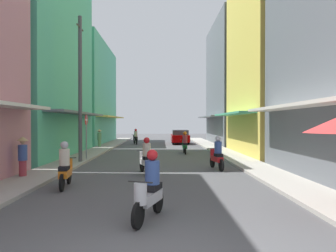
% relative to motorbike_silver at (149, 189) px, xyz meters
% --- Properties ---
extents(ground_plane, '(84.47, 84.47, 0.00)m').
position_rel_motorbike_silver_xyz_m(ground_plane, '(0.06, 12.67, -0.70)').
color(ground_plane, '#4C4C4F').
extents(sidewalk_left, '(1.70, 46.40, 0.12)m').
position_rel_motorbike_silver_xyz_m(sidewalk_left, '(-4.66, 12.67, -0.64)').
color(sidewalk_left, '#9E9991').
rests_on(sidewalk_left, ground).
extents(sidewalk_right, '(1.70, 46.40, 0.12)m').
position_rel_motorbike_silver_xyz_m(sidewalk_right, '(4.78, 12.67, -0.64)').
color(sidewalk_right, '#ADA89E').
rests_on(sidewalk_right, ground).
extents(building_left_mid, '(7.05, 11.55, 16.90)m').
position_rel_motorbike_silver_xyz_m(building_left_mid, '(-8.51, 13.49, 7.74)').
color(building_left_mid, '#4CB28C').
rests_on(building_left_mid, ground).
extents(building_left_far, '(7.05, 12.97, 10.48)m').
position_rel_motorbike_silver_xyz_m(building_left_far, '(-8.50, 26.72, 4.53)').
color(building_left_far, '#4CB28C').
rests_on(building_left_far, ground).
extents(building_right_mid, '(7.05, 8.88, 14.01)m').
position_rel_motorbike_silver_xyz_m(building_right_mid, '(8.63, 14.37, 6.30)').
color(building_right_mid, '#EFD159').
rests_on(building_right_mid, ground).
extents(building_right_far, '(7.05, 11.05, 12.46)m').
position_rel_motorbike_silver_xyz_m(building_right_far, '(8.63, 25.23, 5.52)').
color(building_right_far, slate).
rests_on(building_right_far, ground).
extents(motorbike_silver, '(0.76, 1.74, 1.58)m').
position_rel_motorbike_silver_xyz_m(motorbike_silver, '(0.00, 0.00, 0.00)').
color(motorbike_silver, black).
rests_on(motorbike_silver, ground).
extents(motorbike_orange, '(0.55, 1.81, 1.58)m').
position_rel_motorbike_silver_xyz_m(motorbike_orange, '(-2.96, 3.57, 0.00)').
color(motorbike_orange, black).
rests_on(motorbike_orange, ground).
extents(motorbike_red, '(0.58, 1.80, 1.58)m').
position_rel_motorbike_silver_xyz_m(motorbike_red, '(2.86, 7.59, 0.00)').
color(motorbike_red, black).
rests_on(motorbike_red, ground).
extents(motorbike_black, '(0.68, 1.77, 1.58)m').
position_rel_motorbike_silver_xyz_m(motorbike_black, '(-2.38, 25.06, 0.00)').
color(motorbike_black, black).
rests_on(motorbike_black, ground).
extents(motorbike_white, '(0.73, 1.75, 1.58)m').
position_rel_motorbike_silver_xyz_m(motorbike_white, '(-0.41, 6.39, 0.00)').
color(motorbike_white, black).
rests_on(motorbike_white, ground).
extents(motorbike_green, '(0.55, 1.81, 1.58)m').
position_rel_motorbike_silver_xyz_m(motorbike_green, '(1.91, 15.10, 0.00)').
color(motorbike_green, black).
rests_on(motorbike_green, ground).
extents(parked_car, '(1.76, 4.10, 1.45)m').
position_rel_motorbike_silver_xyz_m(parked_car, '(2.18, 25.43, 0.04)').
color(parked_car, '#8C0000').
rests_on(parked_car, ground).
extents(pedestrian_far, '(0.44, 0.44, 1.65)m').
position_rel_motorbike_silver_xyz_m(pedestrian_far, '(-5.13, 5.26, 0.23)').
color(pedestrian_far, '#99333F').
rests_on(pedestrian_far, ground).
extents(pedestrian_crossing, '(0.44, 0.44, 1.63)m').
position_rel_motorbike_silver_xyz_m(pedestrian_crossing, '(-5.09, 20.22, 0.22)').
color(pedestrian_crossing, '#598C59').
rests_on(pedestrian_crossing, ground).
extents(utility_pole, '(0.20, 1.20, 7.86)m').
position_rel_motorbike_silver_xyz_m(utility_pole, '(-4.06, 9.80, 3.30)').
color(utility_pole, '#4C4C4F').
rests_on(utility_pole, ground).
extents(street_sign_no_entry, '(0.07, 0.60, 2.65)m').
position_rel_motorbike_silver_xyz_m(street_sign_no_entry, '(-3.96, 10.74, 1.01)').
color(street_sign_no_entry, gray).
rests_on(street_sign_no_entry, ground).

